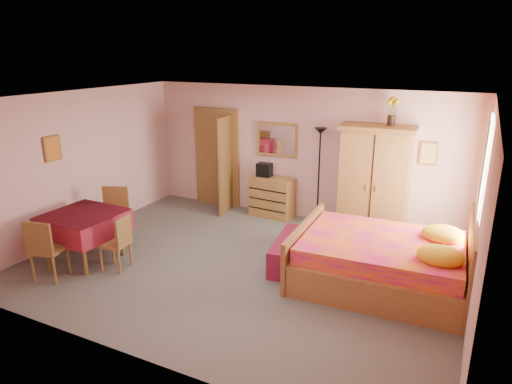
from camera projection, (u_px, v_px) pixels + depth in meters
The scene contains 23 objects.
floor at pixel (242, 266), 7.20m from camera, with size 6.50×6.50×0.00m, color #68635C.
ceiling at pixel (240, 99), 6.42m from camera, with size 6.50×6.50×0.00m, color brown.
wall_back at pixel (301, 154), 8.95m from camera, with size 6.50×0.10×2.60m, color #E3A8A4.
wall_front at pixel (126, 250), 4.67m from camera, with size 6.50×0.10×2.60m, color #E3A8A4.
wall_left at pixel (82, 164), 8.18m from camera, with size 0.10×5.00×2.60m, color #E3A8A4.
wall_right at pixel (481, 222), 5.44m from camera, with size 0.10×5.00×2.60m, color #E3A8A4.
doorway at pixel (217, 158), 9.81m from camera, with size 1.06×0.12×2.15m, color #9E6B35.
window at pixel (481, 184), 6.43m from camera, with size 0.08×1.40×1.95m, color white.
picture_left at pixel (52, 148), 7.54m from camera, with size 0.04×0.32×0.42m, color orange.
picture_back at pixel (429, 153), 7.86m from camera, with size 0.30×0.04×0.40m, color #D8BF59.
chest_of_drawers at pixel (272, 197), 9.24m from camera, with size 0.86×0.43×0.82m, color #A77438.
wall_mirror at pixel (277, 140), 9.07m from camera, with size 0.87×0.05×0.69m, color white.
stereo at pixel (264, 170), 9.17m from camera, with size 0.29×0.21×0.27m, color black.
floor_lamp at pixel (319, 177), 8.67m from camera, with size 0.24×0.24×1.89m, color black.
wardrobe at pixel (374, 182), 8.11m from camera, with size 1.29×0.66×2.02m, color #AF773B.
sunflower_vase at pixel (392, 111), 7.72m from camera, with size 0.20×0.20×0.49m, color yellow.
bed at pixel (382, 248), 6.50m from camera, with size 2.41×1.90×1.12m, color #DD1576.
bench at pixel (292, 251), 7.20m from camera, with size 0.47×1.28×0.43m, color maroon.
dining_table at pixel (85, 237), 7.30m from camera, with size 1.08×1.08×0.79m, color maroon.
chair_south at pixel (49, 248), 6.69m from camera, with size 0.43×0.43×0.95m, color olive.
chair_north at pixel (113, 217), 7.85m from camera, with size 0.45×0.45×0.99m, color #9B6734.
chair_west at pixel (54, 225), 7.64m from camera, with size 0.41×0.41×0.91m, color #A47237.
chair_east at pixel (115, 243), 7.00m from camera, with size 0.39×0.39×0.86m, color #AF733B.
Camera 1 is at (3.09, -5.75, 3.26)m, focal length 32.00 mm.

